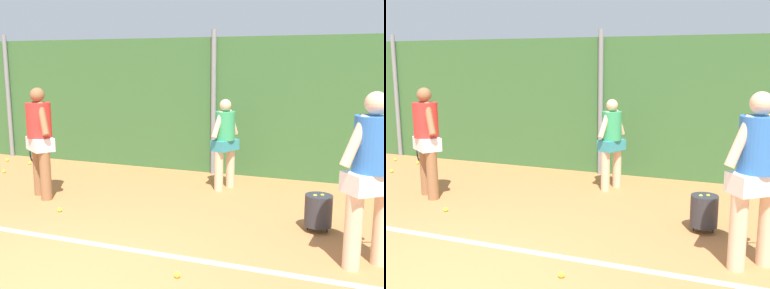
# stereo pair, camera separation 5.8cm
# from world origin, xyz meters

# --- Properties ---
(ground_plane) EXTENTS (27.14, 27.14, 0.00)m
(ground_plane) POSITION_xyz_m (0.00, 1.58, 0.00)
(ground_plane) COLOR #C67542
(hedge_fence_backdrop) EXTENTS (17.64, 0.25, 2.71)m
(hedge_fence_backdrop) POSITION_xyz_m (0.00, 5.40, 1.36)
(hedge_fence_backdrop) COLOR #386633
(hedge_fence_backdrop) RESTS_ON ground_plane
(fence_post_left) EXTENTS (0.10, 0.10, 2.85)m
(fence_post_left) POSITION_xyz_m (-5.09, 5.22, 1.43)
(fence_post_left) COLOR gray
(fence_post_left) RESTS_ON ground_plane
(fence_post_center) EXTENTS (0.10, 0.10, 2.85)m
(fence_post_center) POSITION_xyz_m (0.00, 5.22, 1.43)
(fence_post_center) COLOR gray
(fence_post_center) RESTS_ON ground_plane
(court_baseline_paint) EXTENTS (12.89, 0.10, 0.01)m
(court_baseline_paint) POSITION_xyz_m (0.00, 1.26, 0.00)
(court_baseline_paint) COLOR white
(court_baseline_paint) RESTS_ON ground_plane
(player_foreground_near) EXTENTS (0.67, 0.64, 1.93)m
(player_foreground_near) POSITION_xyz_m (2.87, 1.78, 1.08)
(player_foreground_near) COLOR beige
(player_foreground_near) RESTS_ON ground_plane
(player_midcourt) EXTENTS (0.74, 0.56, 1.83)m
(player_midcourt) POSITION_xyz_m (-2.17, 2.69, 1.02)
(player_midcourt) COLOR #8C603D
(player_midcourt) RESTS_ON ground_plane
(player_backcourt_far) EXTENTS (0.44, 0.62, 1.60)m
(player_backcourt_far) POSITION_xyz_m (0.53, 4.23, 0.90)
(player_backcourt_far) COLOR beige
(player_backcourt_far) RESTS_ON ground_plane
(ball_hopper) EXTENTS (0.36, 0.36, 0.51)m
(ball_hopper) POSITION_xyz_m (2.28, 2.68, 0.29)
(ball_hopper) COLOR #2D2D33
(ball_hopper) RESTS_ON ground_plane
(tennis_ball_1) EXTENTS (0.07, 0.07, 0.07)m
(tennis_ball_1) POSITION_xyz_m (-4.05, 4.59, 0.03)
(tennis_ball_1) COLOR #CCDB33
(tennis_ball_1) RESTS_ON ground_plane
(tennis_ball_4) EXTENTS (0.07, 0.07, 0.07)m
(tennis_ball_4) POSITION_xyz_m (-4.75, 4.67, 0.03)
(tennis_ball_4) COLOR #CCDB33
(tennis_ball_4) RESTS_ON ground_plane
(tennis_ball_5) EXTENTS (0.07, 0.07, 0.07)m
(tennis_ball_5) POSITION_xyz_m (-4.01, 3.77, 0.03)
(tennis_ball_5) COLOR #CCDB33
(tennis_ball_5) RESTS_ON ground_plane
(tennis_ball_9) EXTENTS (0.07, 0.07, 0.07)m
(tennis_ball_9) POSITION_xyz_m (1.03, 0.80, 0.03)
(tennis_ball_9) COLOR #CCDB33
(tennis_ball_9) RESTS_ON ground_plane
(tennis_ball_11) EXTENTS (0.07, 0.07, 0.07)m
(tennis_ball_11) POSITION_xyz_m (-1.44, 2.13, 0.03)
(tennis_ball_11) COLOR #CCDB33
(tennis_ball_11) RESTS_ON ground_plane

